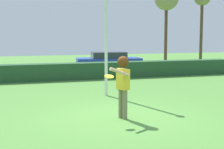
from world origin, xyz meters
TOP-DOWN VIEW (x-y plane):
  - ground_plane at (0.00, 0.00)m, footprint 60.00×60.00m
  - person at (0.02, -0.15)m, footprint 0.68×0.69m
  - frisbee at (-0.45, -0.39)m, footprint 0.25×0.25m
  - lamppost at (0.66, 3.51)m, footprint 0.24×0.24m
  - hedge_row at (0.00, 8.71)m, footprint 19.83×0.90m
  - parked_car_blue at (3.52, 12.24)m, footprint 4.40×2.28m
  - birch_tree at (13.54, 17.06)m, footprint 1.47×1.47m

SIDE VIEW (x-z plane):
  - ground_plane at x=0.00m, z-range 0.00..0.00m
  - hedge_row at x=0.00m, z-range 0.00..0.87m
  - parked_car_blue at x=3.52m, z-range 0.06..1.31m
  - person at x=0.02m, z-range 0.23..2.01m
  - frisbee at x=-0.45m, z-range 1.21..1.29m
  - lamppost at x=0.66m, z-range 0.31..5.60m
  - birch_tree at x=13.54m, z-range 2.13..8.45m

